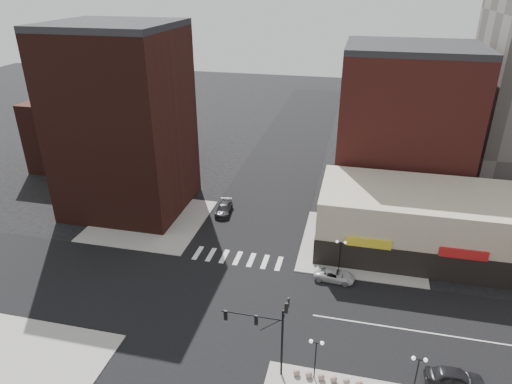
% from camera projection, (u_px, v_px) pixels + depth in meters
% --- Properties ---
extents(ground, '(240.00, 240.00, 0.00)m').
position_uv_depth(ground, '(218.00, 301.00, 48.07)').
color(ground, black).
rests_on(ground, ground).
extents(road_ew, '(200.00, 14.00, 0.02)m').
position_uv_depth(road_ew, '(218.00, 301.00, 48.07)').
color(road_ew, black).
rests_on(road_ew, ground).
extents(road_ns, '(14.00, 200.00, 0.02)m').
position_uv_depth(road_ns, '(218.00, 301.00, 48.07)').
color(road_ns, black).
rests_on(road_ns, ground).
extents(sidewalk_nw, '(15.00, 15.00, 0.12)m').
position_uv_depth(sidewalk_nw, '(150.00, 220.00, 63.75)').
color(sidewalk_nw, gray).
rests_on(sidewalk_nw, ground).
extents(sidewalk_ne, '(15.00, 15.00, 0.12)m').
position_uv_depth(sidewalk_ne, '(362.00, 245.00, 57.84)').
color(sidewalk_ne, gray).
rests_on(sidewalk_ne, ground).
extents(sidewalk_sw, '(15.00, 15.00, 0.12)m').
position_uv_depth(sidewalk_sw, '(2.00, 384.00, 38.25)').
color(sidewalk_sw, gray).
rests_on(sidewalk_sw, ground).
extents(building_nw, '(16.00, 15.00, 25.00)m').
position_uv_depth(building_nw, '(123.00, 124.00, 62.82)').
color(building_nw, black).
rests_on(building_nw, ground).
extents(building_nw_low, '(20.00, 18.00, 12.00)m').
position_uv_depth(building_nw_low, '(103.00, 129.00, 81.90)').
color(building_nw_low, black).
rests_on(building_nw_low, ground).
extents(building_ne_midrise, '(18.00, 15.00, 22.00)m').
position_uv_depth(building_ne_midrise, '(403.00, 130.00, 65.40)').
color(building_ne_midrise, maroon).
rests_on(building_ne_midrise, ground).
extents(building_ne_row, '(24.20, 12.20, 8.00)m').
position_uv_depth(building_ne_row, '(419.00, 227.00, 55.56)').
color(building_ne_row, '#BDAF96').
rests_on(building_ne_row, ground).
extents(traffic_signal, '(5.59, 3.09, 7.77)m').
position_uv_depth(traffic_signal, '(272.00, 325.00, 37.58)').
color(traffic_signal, black).
rests_on(traffic_signal, ground).
extents(street_lamp_se_a, '(1.22, 0.32, 4.16)m').
position_uv_depth(street_lamp_se_a, '(316.00, 350.00, 37.38)').
color(street_lamp_se_a, black).
rests_on(street_lamp_se_a, sidewalk_se).
extents(street_lamp_se_b, '(1.22, 0.32, 4.16)m').
position_uv_depth(street_lamp_se_b, '(418.00, 367.00, 35.75)').
color(street_lamp_se_b, black).
rests_on(street_lamp_se_b, sidewalk_se).
extents(street_lamp_ne, '(1.22, 0.32, 4.16)m').
position_uv_depth(street_lamp_ne, '(340.00, 248.00, 51.24)').
color(street_lamp_ne, black).
rests_on(street_lamp_ne, sidewalk_ne).
extents(bollard_row, '(5.85, 0.60, 0.60)m').
position_uv_depth(bollard_row, '(327.00, 378.00, 38.39)').
color(bollard_row, '#A07E6E').
rests_on(bollard_row, sidewalk_se).
extents(white_suv, '(4.68, 2.41, 1.26)m').
position_uv_depth(white_suv, '(334.00, 275.00, 51.15)').
color(white_suv, silver).
rests_on(white_suv, ground).
extents(dark_sedan_east, '(4.84, 2.19, 1.61)m').
position_uv_depth(dark_sedan_east, '(455.00, 378.00, 37.88)').
color(dark_sedan_east, black).
rests_on(dark_sedan_east, ground).
extents(dark_sedan_north, '(2.51, 5.11, 1.43)m').
position_uv_depth(dark_sedan_north, '(224.00, 209.00, 65.46)').
color(dark_sedan_north, black).
rests_on(dark_sedan_north, ground).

